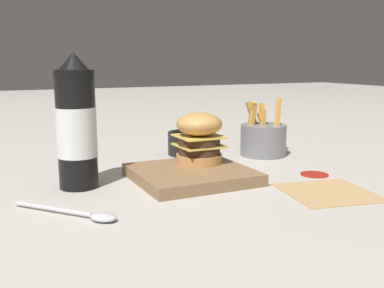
# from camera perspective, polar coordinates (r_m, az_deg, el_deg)

# --- Properties ---
(ground_plane) EXTENTS (6.00, 6.00, 0.00)m
(ground_plane) POSITION_cam_1_polar(r_m,az_deg,el_deg) (0.88, -0.09, -4.58)
(ground_plane) COLOR #B7B2A8
(serving_board) EXTENTS (0.22, 0.21, 0.02)m
(serving_board) POSITION_cam_1_polar(r_m,az_deg,el_deg) (0.87, 0.00, -3.94)
(serving_board) COLOR olive
(serving_board) RESTS_ON ground_plane
(burger) EXTENTS (0.09, 0.09, 0.10)m
(burger) POSITION_cam_1_polar(r_m,az_deg,el_deg) (0.92, 0.92, 0.83)
(burger) COLOR tan
(burger) RESTS_ON serving_board
(ketchup_bottle) EXTENTS (0.07, 0.07, 0.24)m
(ketchup_bottle) POSITION_cam_1_polar(r_m,az_deg,el_deg) (0.84, -14.46, 2.12)
(ketchup_bottle) COLOR black
(ketchup_bottle) RESTS_ON ground_plane
(fries_basket) EXTENTS (0.11, 0.11, 0.14)m
(fries_basket) POSITION_cam_1_polar(r_m,az_deg,el_deg) (1.11, 9.02, 0.63)
(fries_basket) COLOR slate
(fries_basket) RESTS_ON ground_plane
(side_bowl) EXTENTS (0.12, 0.12, 0.06)m
(side_bowl) POSITION_cam_1_polar(r_m,az_deg,el_deg) (1.12, -0.12, 0.21)
(side_bowl) COLOR black
(side_bowl) RESTS_ON ground_plane
(spoon) EXTENTS (0.14, 0.15, 0.01)m
(spoon) POSITION_cam_1_polar(r_m,az_deg,el_deg) (0.69, -13.30, -8.68)
(spoon) COLOR silver
(spoon) RESTS_ON ground_plane
(ketchup_puddle) EXTENTS (0.06, 0.06, 0.00)m
(ketchup_puddle) POSITION_cam_1_polar(r_m,az_deg,el_deg) (0.95, 15.29, -3.70)
(ketchup_puddle) COLOR #B21E14
(ketchup_puddle) RESTS_ON ground_plane
(parchment_square) EXTENTS (0.18, 0.18, 0.00)m
(parchment_square) POSITION_cam_1_polar(r_m,az_deg,el_deg) (0.83, 16.91, -5.86)
(parchment_square) COLOR tan
(parchment_square) RESTS_ON ground_plane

